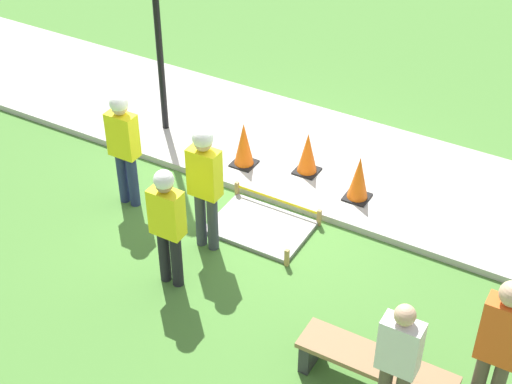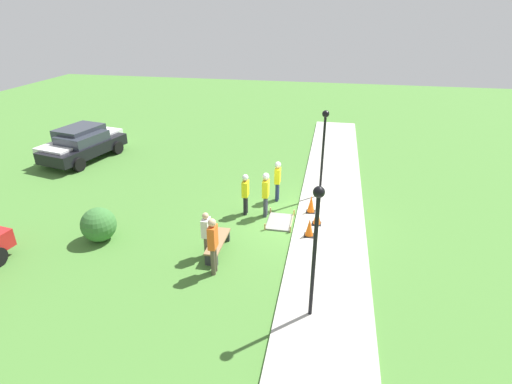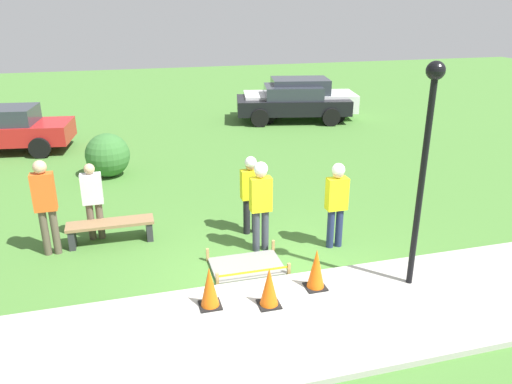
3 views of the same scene
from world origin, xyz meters
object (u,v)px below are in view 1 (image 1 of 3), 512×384
Objects in this scene: traffic_cone_sidewalk_edge at (244,144)px; worker_assistant at (167,219)px; worker_trainee at (123,141)px; worker_supervisor at (205,178)px; bystander_in_gray_shirt at (398,359)px; traffic_cone_far_patch at (308,153)px; bystander_in_orange_shirt at (499,345)px; traffic_cone_near_patch at (359,178)px; park_bench at (376,368)px.

worker_assistant reaches higher than traffic_cone_sidewalk_edge.
worker_trainee is at bearing -36.09° from worker_assistant.
bystander_in_gray_shirt is (-3.08, 1.38, -0.18)m from worker_supervisor.
traffic_cone_far_patch is 0.39× the size of worker_assistant.
bystander_in_orange_shirt is (-3.90, 0.12, 0.10)m from worker_assistant.
traffic_cone_near_patch is 0.41× the size of worker_assistant.
traffic_cone_far_patch is at bearing -102.27° from worker_supervisor.
bystander_in_gray_shirt is at bearing 30.22° from bystander_in_orange_shirt.
worker_assistant is (0.45, 2.79, 0.55)m from traffic_cone_far_patch.
worker_trainee is at bearing -17.72° from park_bench.
worker_trainee is (1.44, -0.25, -0.05)m from worker_supervisor.
park_bench is at bearing 162.28° from worker_trainee.
traffic_cone_sidewalk_edge is 0.44× the size of bystander_in_gray_shirt.
bystander_in_orange_shirt reaches higher than park_bench.
traffic_cone_sidewalk_edge is at bearing -40.99° from park_bench.
worker_assistant is 1.76m from worker_trainee.
bystander_in_orange_shirt is (-2.56, 2.69, 0.64)m from traffic_cone_near_patch.
bystander_in_gray_shirt is (-3.09, 0.59, -0.08)m from worker_assistant.
worker_supervisor is (1.32, 1.78, 0.64)m from traffic_cone_near_patch.
bystander_in_orange_shirt is at bearing 148.85° from traffic_cone_sidewalk_edge.
worker_supervisor is at bearing 104.86° from traffic_cone_sidewalk_edge.
worker_supervisor is 3.99m from bystander_in_orange_shirt.
park_bench is 1.06× the size of bystander_in_gray_shirt.
traffic_cone_sidewalk_edge is at bearing -80.06° from worker_assistant.
park_bench is at bearing 127.17° from traffic_cone_far_patch.
traffic_cone_far_patch is at bearing -99.18° from worker_assistant.
bystander_in_orange_shirt reaches higher than bystander_in_gray_shirt.
traffic_cone_far_patch is 0.35× the size of bystander_in_orange_shirt.
bystander_in_gray_shirt is at bearing 138.79° from traffic_cone_sidewalk_edge.
traffic_cone_sidewalk_edge is 0.42× the size of park_bench.
traffic_cone_sidewalk_edge is (0.89, 0.29, 0.02)m from traffic_cone_far_patch.
worker_trainee reaches higher than bystander_in_gray_shirt.
worker_assistant is at bearing -10.75° from bystander_in_gray_shirt.
worker_supervisor is 0.96× the size of bystander_in_orange_shirt.
worker_trainee reaches higher than traffic_cone_far_patch.
traffic_cone_near_patch is 0.96× the size of traffic_cone_sidewalk_edge.
traffic_cone_sidewalk_edge reaches higher than park_bench.
worker_supervisor reaches higher than bystander_in_gray_shirt.
bystander_in_gray_shirt reaches higher than traffic_cone_near_patch.
park_bench is 2.90m from worker_assistant.
worker_supervisor is at bearing 170.30° from worker_trainee.
traffic_cone_far_patch reaches higher than park_bench.
traffic_cone_near_patch is at bearing -177.87° from traffic_cone_sidewalk_edge.
traffic_cone_far_patch is 0.38× the size of worker_trainee.
park_bench is at bearing 10.22° from bystander_in_orange_shirt.
park_bench is 4.49m from worker_trainee.
traffic_cone_near_patch is 3.24m from park_bench.
worker_assistant reaches higher than park_bench.
worker_supervisor is 1.46m from worker_trainee.
traffic_cone_near_patch is 3.21m from worker_trainee.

